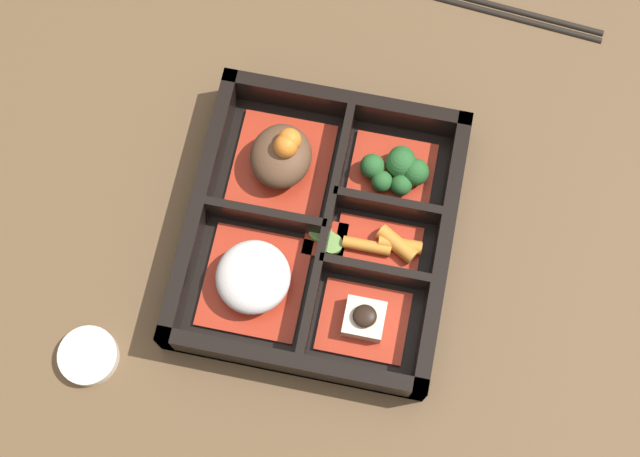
{
  "coord_description": "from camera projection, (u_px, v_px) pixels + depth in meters",
  "views": [
    {
      "loc": [
        -0.26,
        -0.05,
        0.83
      ],
      "look_at": [
        0.0,
        0.0,
        0.03
      ],
      "focal_mm": 50.0,
      "sensor_mm": 36.0,
      "label": 1
    }
  ],
  "objects": [
    {
      "name": "ground_plane",
      "position": [
        320.0,
        236.0,
        0.87
      ],
      "size": [
        3.0,
        3.0,
        0.0
      ],
      "primitive_type": "plane",
      "color": "brown"
    },
    {
      "name": "bento_base",
      "position": [
        320.0,
        235.0,
        0.87
      ],
      "size": [
        0.28,
        0.25,
        0.01
      ],
      "color": "black",
      "rests_on": "ground_plane"
    },
    {
      "name": "bento_rim",
      "position": [
        323.0,
        230.0,
        0.85
      ],
      "size": [
        0.28,
        0.25,
        0.05
      ],
      "color": "black",
      "rests_on": "ground_plane"
    },
    {
      "name": "bowl_rice",
      "position": [
        253.0,
        278.0,
        0.83
      ],
      "size": [
        0.1,
        0.09,
        0.04
      ],
      "color": "#B22D19",
      "rests_on": "bento_base"
    },
    {
      "name": "bowl_stew",
      "position": [
        282.0,
        157.0,
        0.86
      ],
      "size": [
        0.1,
        0.09,
        0.06
      ],
      "color": "#B22D19",
      "rests_on": "bento_base"
    },
    {
      "name": "bowl_tofu",
      "position": [
        364.0,
        320.0,
        0.83
      ],
      "size": [
        0.07,
        0.08,
        0.03
      ],
      "color": "#B22D19",
      "rests_on": "bento_base"
    },
    {
      "name": "bowl_carrots",
      "position": [
        385.0,
        244.0,
        0.85
      ],
      "size": [
        0.05,
        0.08,
        0.02
      ],
      "color": "#B22D19",
      "rests_on": "bento_base"
    },
    {
      "name": "bowl_greens",
      "position": [
        397.0,
        169.0,
        0.87
      ],
      "size": [
        0.07,
        0.08,
        0.03
      ],
      "color": "#B22D19",
      "rests_on": "bento_base"
    },
    {
      "name": "bowl_pickles",
      "position": [
        325.0,
        239.0,
        0.86
      ],
      "size": [
        0.04,
        0.04,
        0.01
      ],
      "color": "#B22D19",
      "rests_on": "bento_base"
    },
    {
      "name": "chopsticks",
      "position": [
        504.0,
        10.0,
        0.95
      ],
      "size": [
        0.04,
        0.21,
        0.01
      ],
      "color": "black",
      "rests_on": "ground_plane"
    },
    {
      "name": "sauce_dish",
      "position": [
        88.0,
        356.0,
        0.83
      ],
      "size": [
        0.06,
        0.06,
        0.01
      ],
      "color": "beige",
      "rests_on": "ground_plane"
    }
  ]
}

